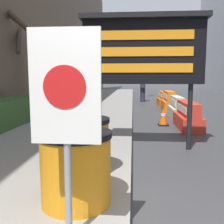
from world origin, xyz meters
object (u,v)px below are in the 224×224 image
at_px(jersey_barrier_red_striped, 188,117).
at_px(traffic_light_near_curb, 143,57).
at_px(warning_sign, 66,102).
at_px(traffic_cone_near, 164,117).
at_px(message_board, 143,51).
at_px(jersey_barrier_orange_far, 163,99).
at_px(barrel_drum_middle, 82,146).
at_px(barrel_drum_foreground, 76,167).
at_px(jersey_barrier_cream, 177,108).
at_px(pedestrian_worker, 143,85).
at_px(jersey_barrier_orange_near, 169,102).

height_order(jersey_barrier_red_striped, traffic_light_near_curb, traffic_light_near_curb).
height_order(warning_sign, traffic_cone_near, warning_sign).
height_order(message_board, jersey_barrier_red_striped, message_board).
bearing_deg(jersey_barrier_orange_far, jersey_barrier_red_striped, -90.00).
xyz_separation_m(warning_sign, message_board, (0.74, 3.52, 0.73)).
relative_size(barrel_drum_middle, jersey_barrier_red_striped, 0.47).
height_order(barrel_drum_middle, traffic_light_near_curb, traffic_light_near_curb).
height_order(barrel_drum_foreground, barrel_drum_middle, same).
distance_m(barrel_drum_middle, traffic_light_near_curb, 16.87).
xyz_separation_m(jersey_barrier_cream, pedestrian_worker, (-1.06, 6.38, 0.72)).
xyz_separation_m(traffic_cone_near, traffic_light_near_curb, (-0.24, 11.93, 2.77)).
xyz_separation_m(jersey_barrier_red_striped, jersey_barrier_orange_near, (0.00, 4.25, 0.04)).
bearing_deg(warning_sign, traffic_light_near_curb, 85.98).
bearing_deg(message_board, traffic_light_near_curb, 87.90).
height_order(jersey_barrier_red_striped, jersey_barrier_orange_far, jersey_barrier_red_striped).
distance_m(jersey_barrier_red_striped, jersey_barrier_orange_far, 6.53).
bearing_deg(jersey_barrier_orange_far, jersey_barrier_cream, -90.00).
bearing_deg(jersey_barrier_orange_far, message_board, -99.30).
bearing_deg(barrel_drum_foreground, warning_sign, -83.12).
xyz_separation_m(warning_sign, jersey_barrier_orange_far, (2.20, 12.44, -1.02)).
relative_size(barrel_drum_middle, jersey_barrier_cream, 0.50).
xyz_separation_m(warning_sign, jersey_barrier_cream, (2.20, 7.97, -0.99)).
distance_m(jersey_barrier_orange_near, pedestrian_worker, 4.38).
bearing_deg(traffic_cone_near, traffic_light_near_curb, 91.16).
bearing_deg(jersey_barrier_orange_far, traffic_cone_near, -96.34).
bearing_deg(barrel_drum_foreground, pedestrian_worker, 84.87).
relative_size(traffic_cone_near, traffic_light_near_curb, 0.14).
bearing_deg(barrel_drum_foreground, jersey_barrier_orange_far, 78.97).
height_order(jersey_barrier_cream, traffic_cone_near, jersey_barrier_cream).
xyz_separation_m(barrel_drum_middle, jersey_barrier_cream, (2.40, 6.34, -0.19)).
bearing_deg(barrel_drum_middle, traffic_cone_near, 69.88).
height_order(warning_sign, pedestrian_worker, warning_sign).
relative_size(barrel_drum_middle, traffic_cone_near, 1.39).
relative_size(jersey_barrier_red_striped, traffic_cone_near, 2.95).
distance_m(jersey_barrier_orange_near, traffic_cone_near, 3.90).
bearing_deg(pedestrian_worker, jersey_barrier_orange_far, 36.57).
bearing_deg(jersey_barrier_orange_near, jersey_barrier_red_striped, -90.00).
bearing_deg(jersey_barrier_red_striped, pedestrian_worker, 97.17).
xyz_separation_m(jersey_barrier_red_striped, jersey_barrier_cream, (0.00, 2.07, 0.01)).
xyz_separation_m(barrel_drum_foreground, message_board, (0.83, 2.81, 1.54)).
distance_m(barrel_drum_foreground, warning_sign, 1.07).
relative_size(barrel_drum_foreground, barrel_drum_middle, 1.00).
xyz_separation_m(warning_sign, traffic_cone_near, (1.52, 6.32, -1.06)).
height_order(jersey_barrier_orange_near, jersey_barrier_orange_far, jersey_barrier_orange_near).
bearing_deg(pedestrian_worker, jersey_barrier_red_striped, 14.68).
distance_m(barrel_drum_foreground, traffic_cone_near, 5.85).
bearing_deg(traffic_light_near_curb, jersey_barrier_red_striped, -85.73).
bearing_deg(traffic_cone_near, jersey_barrier_orange_near, 79.95).
relative_size(barrel_drum_foreground, jersey_barrier_orange_near, 0.50).
height_order(jersey_barrier_orange_far, pedestrian_worker, pedestrian_worker).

